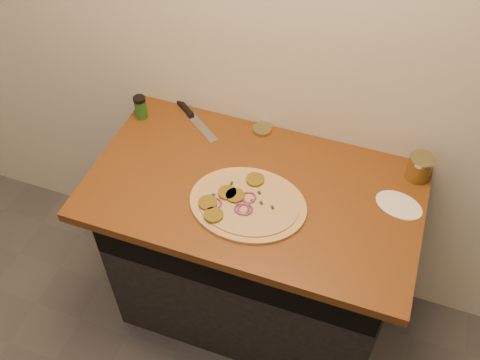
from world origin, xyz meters
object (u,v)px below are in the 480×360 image
at_px(spice_shaker, 141,107).
at_px(salsa_jar, 420,167).
at_px(pizza, 246,203).
at_px(chefs_knife, 193,117).

bearing_deg(spice_shaker, salsa_jar, 2.04).
distance_m(pizza, spice_shaker, 0.63).
bearing_deg(salsa_jar, chefs_knife, 178.64).
relative_size(pizza, salsa_jar, 4.30).
height_order(chefs_knife, salsa_jar, salsa_jar).
xyz_separation_m(pizza, chefs_knife, (-0.35, 0.36, -0.00)).
relative_size(pizza, chefs_knife, 1.70).
bearing_deg(pizza, spice_shaker, 151.72).
distance_m(chefs_knife, salsa_jar, 0.90).
distance_m(salsa_jar, spice_shaker, 1.10).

